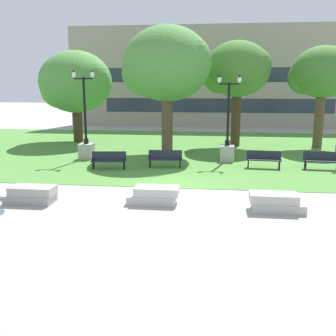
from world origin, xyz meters
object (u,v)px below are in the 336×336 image
Objects in this scene: park_bench_near_right at (321,159)px; lamp_post_right at (86,141)px; park_bench_near_left at (165,158)px; park_bench_far_left at (109,159)px; park_bench_far_right at (264,158)px; concrete_block_center at (31,195)px; lamp_post_left at (227,144)px; concrete_block_left at (154,195)px; concrete_block_right at (276,203)px; skateboard at (1,197)px.

park_bench_near_right is 0.35× the size of lamp_post_right.
park_bench_near_left is 0.99× the size of park_bench_far_left.
park_bench_far_right is 0.36× the size of lamp_post_right.
park_bench_near_right is at bearing 30.74° from concrete_block_center.
lamp_post_right reaches higher than park_bench_near_right.
park_bench_far_left is at bearing -154.79° from lamp_post_left.
concrete_block_left is 4.44m from concrete_block_right.
concrete_block_left is 0.39× the size of lamp_post_left.
lamp_post_right reaches higher than concrete_block_left.
park_bench_near_left is 8.19m from park_bench_near_right.
concrete_block_left is 1.04× the size of park_bench_far_right.
park_bench_near_right is 13.19m from lamp_post_right.
park_bench_near_left is 1.00× the size of park_bench_far_right.
concrete_block_center is at bearing -85.32° from lamp_post_right.
lamp_post_left reaches higher than park_bench_far_right.
park_bench_near_left reaches higher than skateboard.
concrete_block_center is 1.01× the size of park_bench_near_left.
concrete_block_center is 4.65m from concrete_block_left.
park_bench_far_right is (5.22, 0.46, 0.00)m from park_bench_near_left.
park_bench_far_right is at bearing 54.76° from concrete_block_left.
lamp_post_left is at bearing 2.39° from lamp_post_right.
lamp_post_right is (-5.33, 8.20, 0.76)m from concrete_block_left.
park_bench_near_right is 0.99× the size of park_bench_far_left.
park_bench_far_right is at bearing 86.81° from concrete_block_right.
park_bench_near_right is (8.17, 0.51, 0.00)m from park_bench_near_left.
lamp_post_right is at bearing 138.59° from concrete_block_right.
park_bench_far_right is 2.59m from lamp_post_left.
concrete_block_right is at bearing -5.26° from concrete_block_left.
park_bench_far_left and park_bench_far_right have the same top height.
park_bench_far_left is 8.19m from park_bench_far_right.
concrete_block_right is 9.78m from park_bench_far_left.
concrete_block_center is at bearing -129.95° from lamp_post_left.
park_bench_far_left is at bearing -171.43° from park_bench_far_right.
lamp_post_right reaches higher than lamp_post_left.
skateboard is at bearing 179.09° from concrete_block_right.
concrete_block_center is 11.80m from lamp_post_left.
lamp_post_right reaches higher than concrete_block_right.
park_bench_near_left is 4.00m from lamp_post_left.
park_bench_far_left is (1.35, 6.10, 0.23)m from concrete_block_center.
park_bench_near_right is (7.78, 6.89, 0.23)m from concrete_block_left.
concrete_block_left is 6.03m from skateboard.
concrete_block_left is 6.39m from park_bench_near_left.
park_bench_near_right reaches higher than concrete_block_right.
concrete_block_center is at bearing -149.26° from park_bench_near_right.
concrete_block_left is 1.01× the size of concrete_block_right.
concrete_block_left is at bearing -59.76° from park_bench_far_left.
park_bench_near_left is at bearing 93.52° from concrete_block_left.
concrete_block_left is 1.05× the size of park_bench_near_left.
park_bench_far_left is 0.38× the size of lamp_post_left.
skateboard is 15.54m from park_bench_near_right.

